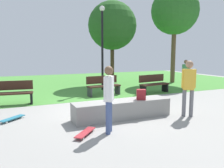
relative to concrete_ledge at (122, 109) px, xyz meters
name	(u,v)px	position (x,y,z in m)	size (l,w,h in m)	color
ground_plane	(100,109)	(-0.24, 1.23, -0.27)	(28.00, 28.00, 0.00)	gray
grass_lawn	(59,83)	(-0.24, 8.99, -0.27)	(26.60, 12.48, 0.01)	#478C38
concrete_ledge	(122,109)	(0.00, 0.00, 0.00)	(3.06, 0.70, 0.54)	gray
backpack_on_ledge	(141,95)	(0.57, -0.14, 0.43)	(0.28, 0.20, 0.32)	maroon
skater_performing_trick	(109,94)	(-0.89, -1.03, 0.70)	(0.35, 0.38, 1.66)	#3F5184
skater_watching	(189,84)	(1.93, -0.70, 0.76)	(0.38, 0.34, 1.75)	slate
skateboard_by_ledge	(85,133)	(-1.49, -0.97, -0.21)	(0.69, 0.72, 0.08)	#A5262D
skateboard_spare	(12,118)	(-3.09, 1.06, -0.21)	(0.73, 0.69, 0.08)	teal
park_bench_far_right	(11,92)	(-3.11, 3.34, 0.21)	(1.64, 0.66, 0.91)	#331E14
park_bench_by_oak	(154,83)	(3.39, 3.26, 0.21)	(1.65, 0.69, 0.91)	#331E14
park_bench_near_path	(103,85)	(0.87, 3.72, 0.21)	(1.64, 0.61, 0.91)	#331E14
tree_leaning_ash	(112,26)	(2.75, 6.88, 3.39)	(2.98, 2.98, 5.16)	#42301E
tree_slender_maple	(175,11)	(6.98, 6.22, 4.46)	(3.11, 3.11, 6.31)	brown
lamp_post	(102,40)	(1.42, 5.20, 2.40)	(0.28, 0.28, 4.43)	black
pedestrian_with_backpack	(186,72)	(5.56, 3.40, 0.70)	(0.41, 0.42, 1.63)	black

